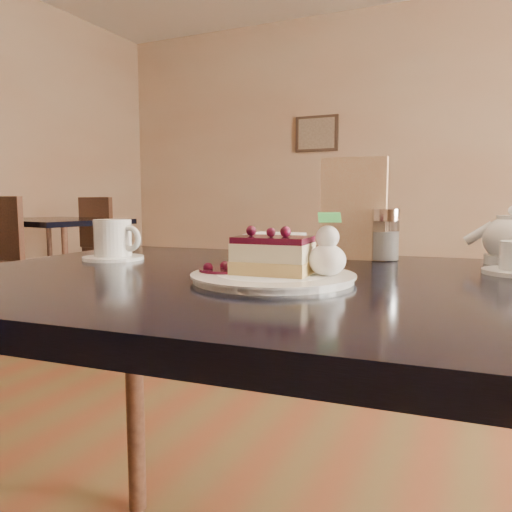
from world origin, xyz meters
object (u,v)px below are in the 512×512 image
at_px(dessert_plate, 273,277).
at_px(tea_set, 512,244).
at_px(cheesecake_slice, 273,256).
at_px(coffee_set, 114,242).
at_px(main_table, 282,322).
at_px(bg_table_far_left, 59,303).

bearing_deg(dessert_plate, tea_set, 45.75).
distance_m(cheesecake_slice, coffee_set, 0.47).
xyz_separation_m(dessert_plate, tea_set, (0.38, 0.39, 0.04)).
bearing_deg(main_table, tea_set, 37.40).
bearing_deg(coffee_set, bg_table_far_left, 138.72).
xyz_separation_m(main_table, cheesecake_slice, (0.00, -0.05, 0.13)).
bearing_deg(cheesecake_slice, tea_set, 41.89).
distance_m(main_table, cheesecake_slice, 0.14).
relative_size(coffee_set, tea_set, 0.52).
height_order(coffee_set, bg_table_far_left, coffee_set).
xyz_separation_m(main_table, bg_table_far_left, (-2.95, 2.27, -0.65)).
bearing_deg(main_table, coffee_set, 166.29).
bearing_deg(main_table, bg_table_far_left, 138.55).
distance_m(tea_set, bg_table_far_left, 3.93).
bearing_deg(bg_table_far_left, tea_set, -20.32).
xyz_separation_m(coffee_set, tea_set, (0.84, 0.26, 0.00)).
height_order(main_table, bg_table_far_left, main_table).
relative_size(dessert_plate, bg_table_far_left, 0.14).
distance_m(coffee_set, bg_table_far_left, 3.41).
bearing_deg(bg_table_far_left, main_table, -27.80).
bearing_deg(coffee_set, cheesecake_slice, -16.15).
bearing_deg(bg_table_far_left, dessert_plate, -28.41).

